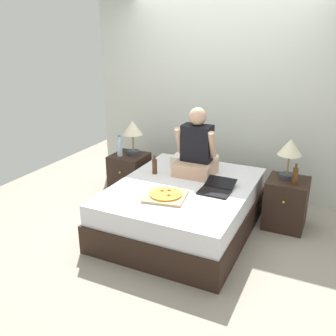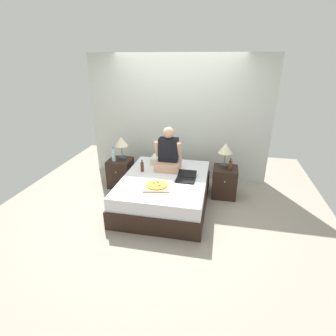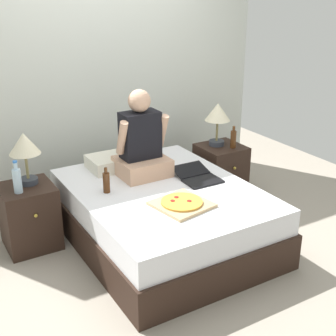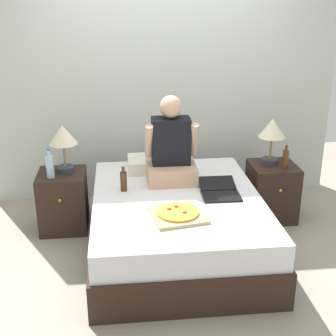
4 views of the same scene
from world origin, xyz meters
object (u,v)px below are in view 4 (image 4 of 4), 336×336
(laptop, at_px, (220,192))
(person_seated, at_px, (171,150))
(beer_bottle_on_bed, at_px, (124,181))
(nightstand_left, at_px, (63,201))
(pizza_box, at_px, (178,214))
(bed, at_px, (177,224))
(lamp_on_right_nightstand, at_px, (272,131))
(lamp_on_left_nightstand, at_px, (63,138))
(water_bottle, at_px, (50,166))
(beer_bottle, at_px, (285,159))
(nightstand_right, at_px, (272,191))

(laptop, bearing_deg, person_seated, 135.68)
(beer_bottle_on_bed, bearing_deg, nightstand_left, 147.32)
(pizza_box, bearing_deg, bed, 83.37)
(nightstand_left, height_order, beer_bottle_on_bed, beer_bottle_on_bed)
(bed, xyz_separation_m, lamp_on_right_nightstand, (0.99, 0.59, 0.63))
(lamp_on_left_nightstand, relative_size, laptop, 1.08)
(nightstand_left, relative_size, water_bottle, 2.04)
(person_seated, bearing_deg, pizza_box, -92.59)
(lamp_on_left_nightstand, distance_m, laptop, 1.51)
(bed, xyz_separation_m, lamp_on_left_nightstand, (-0.98, 0.59, 0.63))
(bed, relative_size, water_bottle, 6.74)
(lamp_on_right_nightstand, relative_size, pizza_box, 0.97)
(lamp_on_left_nightstand, xyz_separation_m, beer_bottle, (2.07, -0.15, -0.23))
(bed, distance_m, pizza_box, 0.47)
(beer_bottle, bearing_deg, nightstand_left, 177.29)
(nightstand_left, bearing_deg, laptop, -21.04)
(beer_bottle_on_bed, bearing_deg, beer_bottle, 9.92)
(lamp_on_right_nightstand, xyz_separation_m, laptop, (-0.62, -0.58, -0.35))
(person_seated, bearing_deg, laptop, -44.32)
(nightstand_left, bearing_deg, nightstand_right, 0.00)
(water_bottle, relative_size, beer_bottle_on_bed, 1.25)
(water_bottle, relative_size, beer_bottle, 1.20)
(laptop, xyz_separation_m, pizza_box, (-0.41, -0.37, -0.00))
(nightstand_left, distance_m, water_bottle, 0.41)
(lamp_on_right_nightstand, bearing_deg, nightstand_left, -178.57)
(lamp_on_right_nightstand, bearing_deg, person_seated, -167.85)
(lamp_on_left_nightstand, bearing_deg, water_bottle, -130.60)
(lamp_on_left_nightstand, distance_m, nightstand_right, 2.09)
(nightstand_left, distance_m, beer_bottle_on_bed, 0.76)
(water_bottle, bearing_deg, nightstand_left, 48.35)
(person_seated, height_order, pizza_box, person_seated)
(person_seated, xyz_separation_m, laptop, (0.38, -0.37, -0.27))
(nightstand_left, xyz_separation_m, laptop, (1.39, -0.53, 0.26))
(lamp_on_left_nightstand, bearing_deg, person_seated, -12.49)
(bed, distance_m, lamp_on_left_nightstand, 1.31)
(nightstand_right, distance_m, beer_bottle, 0.40)
(lamp_on_left_nightstand, bearing_deg, lamp_on_right_nightstand, 0.00)
(nightstand_left, relative_size, laptop, 1.35)
(lamp_on_right_nightstand, height_order, person_seated, person_seated)
(nightstand_left, xyz_separation_m, beer_bottle_on_bed, (0.57, -0.37, 0.33))
(lamp_on_right_nightstand, bearing_deg, laptop, -136.75)
(water_bottle, bearing_deg, lamp_on_left_nightstand, 49.40)
(lamp_on_right_nightstand, distance_m, beer_bottle, 0.29)
(bed, height_order, laptop, laptop)
(bed, xyz_separation_m, beer_bottle_on_bed, (-0.45, 0.17, 0.36))
(water_bottle, xyz_separation_m, person_seated, (1.09, -0.08, 0.14))
(beer_bottle_on_bed, bearing_deg, pizza_box, -53.14)
(beer_bottle, bearing_deg, person_seated, -176.61)
(beer_bottle, bearing_deg, beer_bottle_on_bed, -170.08)
(person_seated, bearing_deg, lamp_on_right_nightstand, 12.15)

